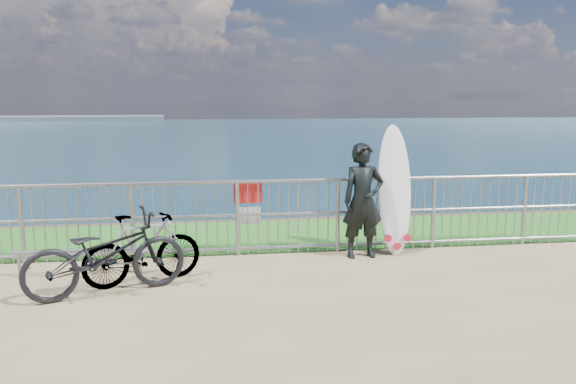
{
  "coord_description": "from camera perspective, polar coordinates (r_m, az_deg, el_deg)",
  "views": [
    {
      "loc": [
        -0.87,
        -6.45,
        2.32
      ],
      "look_at": [
        0.19,
        1.2,
        1.0
      ],
      "focal_mm": 35.0,
      "sensor_mm": 36.0,
      "label": 1
    }
  ],
  "objects": [
    {
      "name": "grass_strip",
      "position": [
        9.48,
        -2.39,
        -4.41
      ],
      "size": [
        120.0,
        120.0,
        0.0
      ],
      "primitive_type": "plane",
      "color": "#1E621B",
      "rests_on": "ground"
    },
    {
      "name": "seascape",
      "position": [
        159.92,
        -23.61,
        6.64
      ],
      "size": [
        260.0,
        260.0,
        5.0
      ],
      "color": "brown",
      "rests_on": "ground"
    },
    {
      "name": "railing",
      "position": [
        8.28,
        -1.58,
        -2.43
      ],
      "size": [
        10.06,
        0.1,
        1.13
      ],
      "color": "gray",
      "rests_on": "ground"
    },
    {
      "name": "surfer",
      "position": [
        8.15,
        7.62,
        -0.89
      ],
      "size": [
        0.63,
        0.44,
        1.67
      ],
      "primitive_type": "imported",
      "rotation": [
        0.0,
        0.0,
        0.07
      ],
      "color": "black",
      "rests_on": "ground"
    },
    {
      "name": "surfboard",
      "position": [
        8.45,
        10.77,
        -0.24
      ],
      "size": [
        0.52,
        0.46,
        1.92
      ],
      "color": "white",
      "rests_on": "ground"
    },
    {
      "name": "bicycle_near",
      "position": [
        6.97,
        -18.04,
        -5.99
      ],
      "size": [
        1.99,
        1.26,
        0.99
      ],
      "primitive_type": "imported",
      "rotation": [
        0.0,
        0.0,
        1.92
      ],
      "color": "black",
      "rests_on": "ground"
    },
    {
      "name": "bicycle_far",
      "position": [
        7.24,
        -14.55,
        -5.59
      ],
      "size": [
        1.54,
        0.96,
        0.9
      ],
      "primitive_type": "imported",
      "rotation": [
        0.0,
        0.0,
        1.96
      ],
      "color": "black",
      "rests_on": "ground"
    },
    {
      "name": "bike_rack",
      "position": [
        7.84,
        -20.4,
        -5.88
      ],
      "size": [
        1.72,
        0.05,
        0.36
      ],
      "color": "gray",
      "rests_on": "ground"
    }
  ]
}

